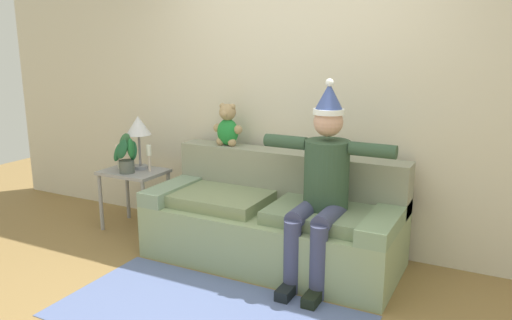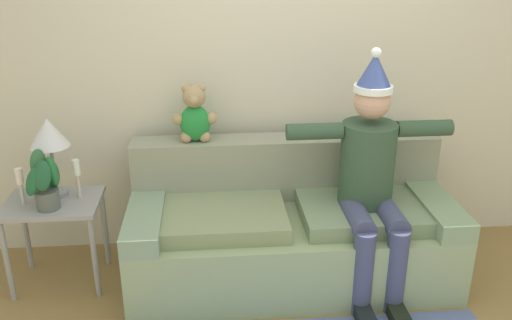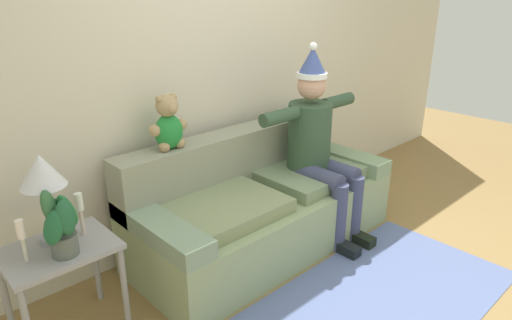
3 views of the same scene
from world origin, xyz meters
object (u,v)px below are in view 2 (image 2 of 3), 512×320
object	(u,v)px
candle_tall	(20,181)
candle_short	(77,173)
person_seated	(371,174)
teddy_bear	(195,116)
potted_plant	(45,181)
table_lamp	(49,136)
side_table	(54,215)
couch	(290,227)

from	to	relation	value
candle_tall	candle_short	world-z (taller)	candle_short
person_seated	candle_short	size ratio (longest dim) A/B	5.95
teddy_bear	candle_tall	xyz separation A→B (m)	(-1.06, -0.27, -0.30)
candle_tall	candle_short	xyz separation A→B (m)	(0.33, 0.06, 0.01)
person_seated	teddy_bear	size ratio (longest dim) A/B	3.98
potted_plant	candle_tall	distance (m)	0.19
teddy_bear	potted_plant	world-z (taller)	teddy_bear
candle_tall	table_lamp	bearing A→B (deg)	31.49
side_table	potted_plant	xyz separation A→B (m)	(0.01, -0.10, 0.27)
side_table	potted_plant	distance (m)	0.29
teddy_bear	candle_short	distance (m)	0.82
candle_tall	teddy_bear	bearing A→B (deg)	13.99
potted_plant	candle_short	bearing A→B (deg)	40.97
side_table	candle_tall	size ratio (longest dim) A/B	2.47
person_seated	table_lamp	size ratio (longest dim) A/B	2.97
couch	potted_plant	size ratio (longest dim) A/B	5.36
side_table	candle_short	size ratio (longest dim) A/B	2.28
table_lamp	candle_short	xyz separation A→B (m)	(0.15, -0.05, -0.23)
side_table	potted_plant	size ratio (longest dim) A/B	1.52
teddy_bear	side_table	world-z (taller)	teddy_bear
side_table	couch	bearing A→B (deg)	-0.86
potted_plant	couch	bearing A→B (deg)	2.81
person_seated	potted_plant	bearing A→B (deg)	177.22
table_lamp	potted_plant	world-z (taller)	table_lamp
teddy_bear	table_lamp	size ratio (longest dim) A/B	0.75
person_seated	potted_plant	distance (m)	1.96
couch	candle_tall	bearing A→B (deg)	179.91
couch	candle_short	xyz separation A→B (m)	(-1.34, 0.06, 0.41)
couch	teddy_bear	bearing A→B (deg)	155.93
teddy_bear	candle_short	bearing A→B (deg)	-164.46
teddy_bear	candle_tall	bearing A→B (deg)	-166.01
candle_tall	potted_plant	bearing A→B (deg)	-24.09
couch	table_lamp	size ratio (longest dim) A/B	4.02
table_lamp	candle_short	bearing A→B (deg)	-17.61
candle_short	side_table	bearing A→B (deg)	-166.22
person_seated	teddy_bear	world-z (taller)	person_seated
table_lamp	person_seated	bearing A→B (deg)	-8.13
couch	potted_plant	bearing A→B (deg)	-177.19
person_seated	candle_short	bearing A→B (deg)	172.69
couch	person_seated	xyz separation A→B (m)	(0.46, -0.17, 0.44)
couch	person_seated	bearing A→B (deg)	-19.98
couch	table_lamp	bearing A→B (deg)	175.76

